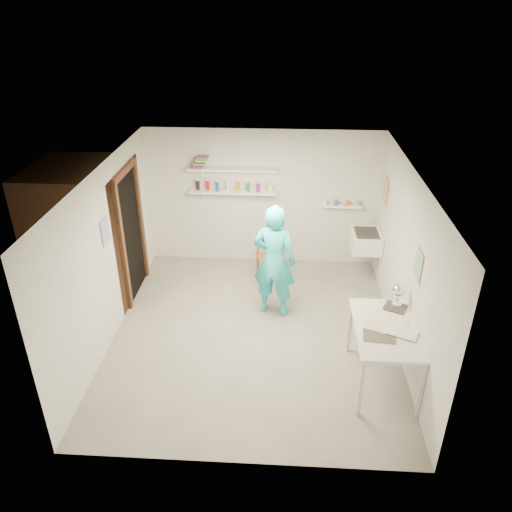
# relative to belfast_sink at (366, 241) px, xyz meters

# --- Properties ---
(floor) EXTENTS (4.00, 4.50, 0.02)m
(floor) POSITION_rel_belfast_sink_xyz_m (-1.75, -1.70, -0.71)
(floor) COLOR slate
(floor) RESTS_ON ground
(ceiling) EXTENTS (4.00, 4.50, 0.02)m
(ceiling) POSITION_rel_belfast_sink_xyz_m (-1.75, -1.70, 1.71)
(ceiling) COLOR silver
(ceiling) RESTS_ON wall_back
(wall_back) EXTENTS (4.00, 0.02, 2.40)m
(wall_back) POSITION_rel_belfast_sink_xyz_m (-1.75, 0.56, 0.50)
(wall_back) COLOR silver
(wall_back) RESTS_ON ground
(wall_front) EXTENTS (4.00, 0.02, 2.40)m
(wall_front) POSITION_rel_belfast_sink_xyz_m (-1.75, -3.96, 0.50)
(wall_front) COLOR silver
(wall_front) RESTS_ON ground
(wall_left) EXTENTS (0.02, 4.50, 2.40)m
(wall_left) POSITION_rel_belfast_sink_xyz_m (-3.76, -1.70, 0.50)
(wall_left) COLOR silver
(wall_left) RESTS_ON ground
(wall_right) EXTENTS (0.02, 4.50, 2.40)m
(wall_right) POSITION_rel_belfast_sink_xyz_m (0.26, -1.70, 0.50)
(wall_right) COLOR silver
(wall_right) RESTS_ON ground
(doorway_recess) EXTENTS (0.02, 0.90, 2.00)m
(doorway_recess) POSITION_rel_belfast_sink_xyz_m (-3.74, -0.65, 0.30)
(doorway_recess) COLOR black
(doorway_recess) RESTS_ON wall_left
(corridor_box) EXTENTS (1.40, 1.50, 2.10)m
(corridor_box) POSITION_rel_belfast_sink_xyz_m (-4.45, -0.65, 0.35)
(corridor_box) COLOR brown
(corridor_box) RESTS_ON ground
(door_lintel) EXTENTS (0.06, 1.05, 0.10)m
(door_lintel) POSITION_rel_belfast_sink_xyz_m (-3.72, -0.65, 1.35)
(door_lintel) COLOR brown
(door_lintel) RESTS_ON wall_left
(door_jamb_near) EXTENTS (0.06, 0.10, 2.00)m
(door_jamb_near) POSITION_rel_belfast_sink_xyz_m (-3.72, -1.15, 0.30)
(door_jamb_near) COLOR brown
(door_jamb_near) RESTS_ON ground
(door_jamb_far) EXTENTS (0.06, 0.10, 2.00)m
(door_jamb_far) POSITION_rel_belfast_sink_xyz_m (-3.72, -0.15, 0.30)
(door_jamb_far) COLOR brown
(door_jamb_far) RESTS_ON ground
(shelf_lower) EXTENTS (1.50, 0.22, 0.03)m
(shelf_lower) POSITION_rel_belfast_sink_xyz_m (-2.25, 0.43, 0.65)
(shelf_lower) COLOR white
(shelf_lower) RESTS_ON wall_back
(shelf_upper) EXTENTS (1.50, 0.22, 0.03)m
(shelf_upper) POSITION_rel_belfast_sink_xyz_m (-2.25, 0.43, 1.05)
(shelf_upper) COLOR white
(shelf_upper) RESTS_ON wall_back
(ledge_shelf) EXTENTS (0.70, 0.14, 0.03)m
(ledge_shelf) POSITION_rel_belfast_sink_xyz_m (-0.40, 0.47, 0.42)
(ledge_shelf) COLOR white
(ledge_shelf) RESTS_ON wall_back
(poster_left) EXTENTS (0.01, 0.28, 0.36)m
(poster_left) POSITION_rel_belfast_sink_xyz_m (-3.74, -1.65, 0.85)
(poster_left) COLOR #334C7F
(poster_left) RESTS_ON wall_left
(poster_right_a) EXTENTS (0.01, 0.34, 0.42)m
(poster_right_a) POSITION_rel_belfast_sink_xyz_m (0.24, 0.10, 0.85)
(poster_right_a) COLOR #995933
(poster_right_a) RESTS_ON wall_right
(poster_right_b) EXTENTS (0.01, 0.30, 0.38)m
(poster_right_b) POSITION_rel_belfast_sink_xyz_m (0.24, -2.25, 0.80)
(poster_right_b) COLOR #3F724C
(poster_right_b) RESTS_ON wall_right
(belfast_sink) EXTENTS (0.48, 0.60, 0.30)m
(belfast_sink) POSITION_rel_belfast_sink_xyz_m (0.00, 0.00, 0.00)
(belfast_sink) COLOR white
(belfast_sink) RESTS_ON wall_right
(man) EXTENTS (0.72, 0.56, 1.76)m
(man) POSITION_rel_belfast_sink_xyz_m (-1.49, -1.13, 0.18)
(man) COLOR #2ACAD2
(man) RESTS_ON ground
(wall_clock) EXTENTS (0.32, 0.11, 0.32)m
(wall_clock) POSITION_rel_belfast_sink_xyz_m (-1.55, -0.91, 0.47)
(wall_clock) COLOR #CEC48C
(wall_clock) RESTS_ON man
(wooden_chair) EXTENTS (0.53, 0.51, 0.93)m
(wooden_chair) POSITION_rel_belfast_sink_xyz_m (-1.57, -0.26, -0.23)
(wooden_chair) COLOR brown
(wooden_chair) RESTS_ON ground
(work_table) EXTENTS (0.75, 1.25, 0.83)m
(work_table) POSITION_rel_belfast_sink_xyz_m (-0.11, -2.61, -0.28)
(work_table) COLOR silver
(work_table) RESTS_ON ground
(desk_lamp) EXTENTS (0.16, 0.16, 0.16)m
(desk_lamp) POSITION_rel_belfast_sink_xyz_m (0.10, -2.11, 0.35)
(desk_lamp) COLOR white
(desk_lamp) RESTS_ON work_table
(spray_cans) EXTENTS (1.29, 0.06, 0.17)m
(spray_cans) POSITION_rel_belfast_sink_xyz_m (-2.25, 0.43, 0.75)
(spray_cans) COLOR black
(spray_cans) RESTS_ON shelf_lower
(book_stack) EXTENTS (0.30, 0.14, 0.20)m
(book_stack) POSITION_rel_belfast_sink_xyz_m (-2.79, 0.43, 1.16)
(book_stack) COLOR red
(book_stack) RESTS_ON shelf_upper
(ledge_pots) EXTENTS (0.48, 0.07, 0.09)m
(ledge_pots) POSITION_rel_belfast_sink_xyz_m (-0.40, 0.47, 0.48)
(ledge_pots) COLOR silver
(ledge_pots) RESTS_ON ledge_shelf
(papers) EXTENTS (0.30, 0.22, 0.02)m
(papers) POSITION_rel_belfast_sink_xyz_m (-0.11, -2.61, 0.14)
(papers) COLOR silver
(papers) RESTS_ON work_table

